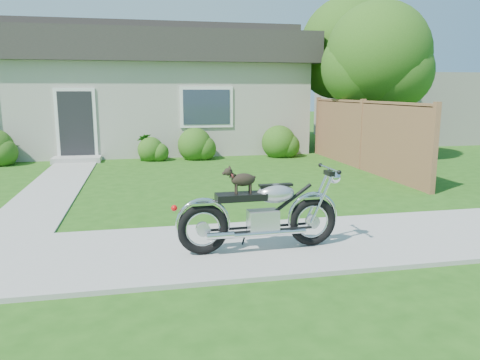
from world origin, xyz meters
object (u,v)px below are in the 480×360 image
motorcycle_with_dog (263,213)px  fence (362,135)px  tree_far (354,52)px  potted_plant_left (8,152)px  house (128,89)px  tree_near (383,59)px  potted_plant_right (145,147)px

motorcycle_with_dog → fence: bearing=52.3°
tree_far → fence: bearing=-111.2°
potted_plant_left → tree_far: bearing=6.9°
house → potted_plant_left: size_ratio=17.62×
house → motorcycle_with_dog: bearing=-80.9°
potted_plant_left → motorcycle_with_dog: motorcycle_with_dog is taller
fence → potted_plant_left: 10.11m
tree_far → potted_plant_left: (-11.31, -1.38, -3.11)m
tree_near → motorcycle_with_dog: 9.57m
potted_plant_left → motorcycle_with_dog: size_ratio=0.32×
tree_near → potted_plant_left: bearing=172.6°
potted_plant_left → tree_near: bearing=-7.4°
house → tree_near: bearing=-32.9°
house → potted_plant_right: (0.53, -3.44, -1.75)m
fence → motorcycle_with_dog: size_ratio=2.98×
potted_plant_right → motorcycle_with_dog: bearing=-80.7°
fence → potted_plant_right: fence is taller
tree_far → potted_plant_right: (-7.39, -1.38, -3.06)m
house → fence: bearing=-44.7°
house → tree_far: 8.29m
potted_plant_left → motorcycle_with_dog: 10.30m
motorcycle_with_dog → house: bearing=97.3°
house → tree_far: tree_far is taller
house → fence: house is taller
house → potted_plant_right: 3.90m
tree_near → potted_plant_right: (-7.01, 1.42, -2.63)m
tree_far → potted_plant_right: tree_far is taller
tree_far → motorcycle_with_dog: 12.14m
fence → tree_near: size_ratio=1.40×
house → fence: size_ratio=1.90×
motorcycle_with_dog → tree_far: bearing=57.8°
potted_plant_right → motorcycle_with_dog: (1.44, -8.79, 0.13)m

